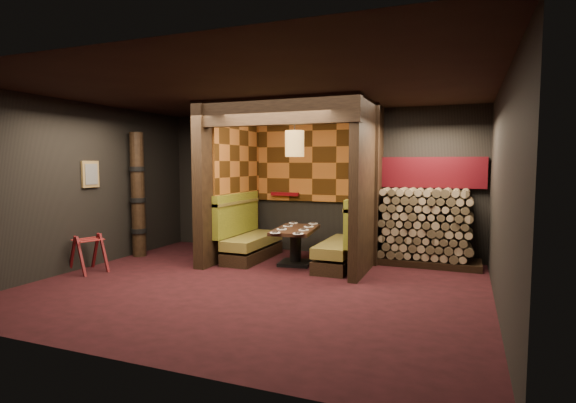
{
  "coord_description": "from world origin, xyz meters",
  "views": [
    {
      "loc": [
        2.85,
        -5.88,
        1.81
      ],
      "look_at": [
        0.0,
        1.3,
        1.15
      ],
      "focal_mm": 28.0,
      "sensor_mm": 36.0,
      "label": 1
    }
  ],
  "objects_px": {
    "pendant_lamp": "(295,144)",
    "luggage_rack": "(88,252)",
    "dining_table": "(295,241)",
    "firewood_stack": "(430,227)",
    "booth_bench_left": "(248,238)",
    "booth_bench_right": "(345,245)",
    "totem_column": "(138,196)"
  },
  "relations": [
    {
      "from": "pendant_lamp",
      "to": "luggage_rack",
      "type": "distance_m",
      "value": 3.93
    },
    {
      "from": "dining_table",
      "to": "pendant_lamp",
      "type": "xyz_separation_m",
      "value": [
        -0.0,
        -0.05,
        1.72
      ]
    },
    {
      "from": "luggage_rack",
      "to": "firewood_stack",
      "type": "bearing_deg",
      "value": 26.31
    },
    {
      "from": "dining_table",
      "to": "booth_bench_left",
      "type": "bearing_deg",
      "value": 172.93
    },
    {
      "from": "luggage_rack",
      "to": "firewood_stack",
      "type": "relative_size",
      "value": 0.42
    },
    {
      "from": "booth_bench_right",
      "to": "pendant_lamp",
      "type": "relative_size",
      "value": 1.73
    },
    {
      "from": "totem_column",
      "to": "luggage_rack",
      "type": "bearing_deg",
      "value": -86.6
    },
    {
      "from": "booth_bench_right",
      "to": "firewood_stack",
      "type": "height_order",
      "value": "firewood_stack"
    },
    {
      "from": "pendant_lamp",
      "to": "booth_bench_left",
      "type": "bearing_deg",
      "value": 170.17
    },
    {
      "from": "booth_bench_left",
      "to": "booth_bench_right",
      "type": "relative_size",
      "value": 1.0
    },
    {
      "from": "luggage_rack",
      "to": "booth_bench_right",
      "type": "bearing_deg",
      "value": 25.94
    },
    {
      "from": "booth_bench_right",
      "to": "totem_column",
      "type": "height_order",
      "value": "totem_column"
    },
    {
      "from": "pendant_lamp",
      "to": "firewood_stack",
      "type": "xyz_separation_m",
      "value": [
        2.23,
        0.88,
        -1.47
      ]
    },
    {
      "from": "dining_table",
      "to": "luggage_rack",
      "type": "distance_m",
      "value": 3.51
    },
    {
      "from": "dining_table",
      "to": "pendant_lamp",
      "type": "relative_size",
      "value": 1.42
    },
    {
      "from": "booth_bench_left",
      "to": "firewood_stack",
      "type": "relative_size",
      "value": 0.92
    },
    {
      "from": "booth_bench_left",
      "to": "firewood_stack",
      "type": "bearing_deg",
      "value": 12.17
    },
    {
      "from": "totem_column",
      "to": "booth_bench_left",
      "type": "bearing_deg",
      "value": 14.75
    },
    {
      "from": "booth_bench_right",
      "to": "luggage_rack",
      "type": "distance_m",
      "value": 4.34
    },
    {
      "from": "booth_bench_left",
      "to": "totem_column",
      "type": "bearing_deg",
      "value": -165.25
    },
    {
      "from": "luggage_rack",
      "to": "totem_column",
      "type": "relative_size",
      "value": 0.3
    },
    {
      "from": "firewood_stack",
      "to": "pendant_lamp",
      "type": "bearing_deg",
      "value": -158.56
    },
    {
      "from": "booth_bench_left",
      "to": "dining_table",
      "type": "relative_size",
      "value": 1.21
    },
    {
      "from": "totem_column",
      "to": "firewood_stack",
      "type": "distance_m",
      "value": 5.5
    },
    {
      "from": "booth_bench_left",
      "to": "totem_column",
      "type": "distance_m",
      "value": 2.3
    },
    {
      "from": "booth_bench_right",
      "to": "pendant_lamp",
      "type": "bearing_deg",
      "value": -168.66
    },
    {
      "from": "booth_bench_left",
      "to": "luggage_rack",
      "type": "xyz_separation_m",
      "value": [
        -2.01,
        -1.9,
        -0.07
      ]
    },
    {
      "from": "booth_bench_right",
      "to": "pendant_lamp",
      "type": "distance_m",
      "value": 1.96
    },
    {
      "from": "dining_table",
      "to": "firewood_stack",
      "type": "distance_m",
      "value": 2.39
    },
    {
      "from": "booth_bench_left",
      "to": "booth_bench_right",
      "type": "height_order",
      "value": "same"
    },
    {
      "from": "dining_table",
      "to": "luggage_rack",
      "type": "height_order",
      "value": "dining_table"
    },
    {
      "from": "dining_table",
      "to": "pendant_lamp",
      "type": "bearing_deg",
      "value": -90.0
    }
  ]
}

